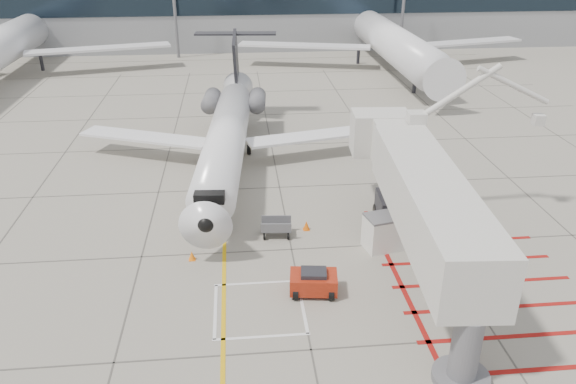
{
  "coord_description": "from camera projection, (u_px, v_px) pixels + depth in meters",
  "views": [
    {
      "loc": [
        -2.68,
        -21.96,
        15.9
      ],
      "look_at": [
        0.0,
        6.0,
        2.5
      ],
      "focal_mm": 35.0,
      "sensor_mm": 36.0,
      "label": 1
    }
  ],
  "objects": [
    {
      "name": "pushback_tug",
      "position": [
        313.0,
        281.0,
        26.55
      ],
      "size": [
        2.38,
        1.66,
        1.3
      ],
      "primitive_type": null,
      "rotation": [
        0.0,
        0.0,
        -0.12
      ],
      "color": "#9F240F",
      "rests_on": "ground_plane"
    },
    {
      "name": "bg_aircraft_c",
      "position": [
        389.0,
        17.0,
        66.92
      ],
      "size": [
        35.97,
        39.97,
        11.99
      ],
      "primitive_type": null,
      "color": "silver",
      "rests_on": "ground_plane"
    },
    {
      "name": "cone_side",
      "position": [
        306.0,
        225.0,
        32.26
      ],
      "size": [
        0.39,
        0.39,
        0.55
      ],
      "primitive_type": "cone",
      "color": "#E95F0C",
      "rests_on": "ground_plane"
    },
    {
      "name": "cone_nose",
      "position": [
        192.0,
        256.0,
        29.35
      ],
      "size": [
        0.36,
        0.36,
        0.5
      ],
      "primitive_type": "cone",
      "color": "orange",
      "rests_on": "ground_plane"
    },
    {
      "name": "ground_power_unit",
      "position": [
        388.0,
        231.0,
        30.22
      ],
      "size": [
        2.72,
        1.95,
        1.95
      ],
      "primitive_type": null,
      "rotation": [
        0.0,
        0.0,
        0.22
      ],
      "color": "white",
      "rests_on": "ground_plane"
    },
    {
      "name": "baggage_cart",
      "position": [
        276.0,
        227.0,
        31.51
      ],
      "size": [
        1.78,
        1.21,
        1.07
      ],
      "primitive_type": null,
      "rotation": [
        0.0,
        0.0,
        -0.08
      ],
      "color": "#56575B",
      "rests_on": "ground_plane"
    },
    {
      "name": "ground_plane",
      "position": [
        300.0,
        293.0,
        26.81
      ],
      "size": [
        260.0,
        260.0,
        0.0
      ],
      "primitive_type": "plane",
      "color": "gray",
      "rests_on": "ground"
    },
    {
      "name": "jet_bridge",
      "position": [
        428.0,
        214.0,
        25.93
      ],
      "size": [
        10.36,
        19.7,
        7.65
      ],
      "primitive_type": null,
      "rotation": [
        0.0,
        0.0,
        -0.07
      ],
      "color": "silver",
      "rests_on": "ground_plane"
    },
    {
      "name": "regional_jet",
      "position": [
        222.0,
        128.0,
        36.84
      ],
      "size": [
        25.4,
        30.96,
        7.66
      ],
      "primitive_type": null,
      "rotation": [
        0.0,
        0.0,
        -0.08
      ],
      "color": "white",
      "rests_on": "ground_plane"
    }
  ]
}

